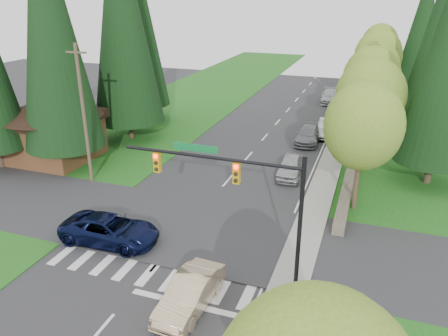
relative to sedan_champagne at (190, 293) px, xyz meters
The scene contains 30 objects.
ground 3.50m from the sedan_champagne, 150.85° to the right, with size 120.00×120.00×0.00m, color #28282B.
grass_east 20.90m from the sedan_champagne, 61.36° to the left, with size 14.00×110.00×0.06m, color #1A5617.
grass_west 24.34m from the sedan_champagne, 131.09° to the left, with size 14.00×110.00×0.06m, color #1A5617.
cross_street 7.04m from the sedan_champagne, 115.26° to the left, with size 120.00×8.00×0.10m, color #28282B.
sidewalk_east 20.72m from the sedan_champagne, 79.11° to the left, with size 1.80×80.00×0.13m, color gray.
curb_east 20.57m from the sedan_champagne, 81.44° to the left, with size 0.20×80.00×0.13m, color gray.
stone_wall_north 28.89m from the sedan_champagne, 78.80° to the left, with size 0.70×40.00×0.70m, color #4C4438.
traffic_signal 5.28m from the sedan_champagne, 63.99° to the left, with size 8.70×0.37×6.80m.
brown_building 22.52m from the sedan_champagne, 143.45° to the left, with size 8.40×8.40×5.40m.
utility_pole 16.79m from the sedan_champagne, 140.39° to the left, with size 1.60×0.24×10.00m.
decid_tree_0 14.63m from the sedan_champagne, 63.27° to the left, with size 4.80×4.80×8.37m.
decid_tree_1 20.95m from the sedan_champagne, 71.92° to the left, with size 5.20×5.20×8.80m.
decid_tree_2 27.52m from the sedan_champagne, 76.93° to the left, with size 5.00×5.00×8.82m.
decid_tree_3 34.26m from the sedan_champagne, 79.44° to the left, with size 5.00×5.00×8.55m.
decid_tree_4 41.17m from the sedan_champagne, 81.11° to the left, with size 5.40×5.40×9.18m.
decid_tree_5 47.97m from the sedan_champagne, 82.64° to the left, with size 4.80×4.80×8.30m.
decid_tree_6 54.93m from the sedan_champagne, 83.48° to the left, with size 5.20×5.20×8.86m.
conifer_w_a 22.55m from the sedan_champagne, 142.35° to the left, with size 6.12×6.12×19.80m.
conifer_w_b 26.63m from the sedan_champagne, 139.30° to the left, with size 5.44×5.44×17.80m.
conifer_w_c 27.37m from the sedan_champagne, 126.39° to the left, with size 6.46×6.46×20.80m.
conifer_w_e 32.76m from the sedan_champagne, 122.83° to the left, with size 5.78×5.78×18.80m.
conifer_e_b 35.92m from the sedan_champagne, 69.62° to the left, with size 6.12×6.12×19.80m.
conifer_e_c 48.38m from the sedan_champagne, 76.63° to the left, with size 5.10×5.10×16.80m.
sedan_champagne is the anchor object (origin of this frame).
suv_navy 7.36m from the sedan_champagne, 151.04° to the left, with size 2.58×5.59×1.55m, color black.
parked_car_a 16.36m from the sedan_champagne, 85.75° to the left, with size 1.80×4.46×1.52m, color #A6A5AA.
parked_car_b 24.73m from the sedan_champagne, 87.19° to the left, with size 2.03×4.99×1.45m, color slate.
parked_car_c 27.46m from the sedan_champagne, 84.54° to the left, with size 1.65×4.74×1.56m, color #B8B9BD.
parked_car_d 36.19m from the sedan_champagne, 85.86° to the left, with size 1.87×4.65×1.59m, color silver.
parked_car_e 41.35m from the sedan_champagne, 88.32° to the left, with size 2.15×5.29×1.54m, color #A3A3A7.
Camera 1 is at (9.69, -12.74, 13.26)m, focal length 35.00 mm.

